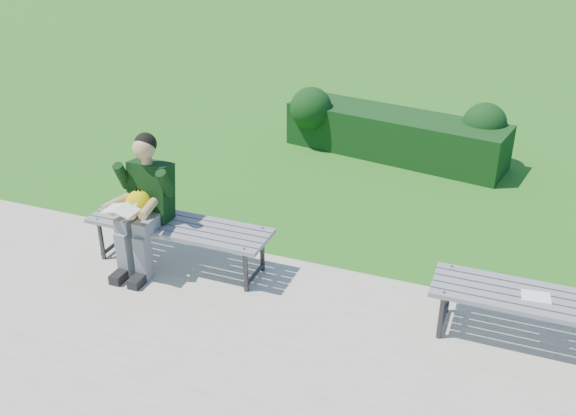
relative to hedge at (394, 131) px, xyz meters
name	(u,v)px	position (x,y,z in m)	size (l,w,h in m)	color
ground	(312,265)	(-0.07, -3.12, -0.36)	(80.00, 80.00, 0.00)	#147414
walkway	(236,377)	(-0.07, -4.87, -0.35)	(30.00, 3.50, 0.02)	beige
hedge	(394,131)	(0.00, 0.00, 0.00)	(3.10, 1.28, 0.86)	#144117
bench_left	(179,229)	(-1.26, -3.61, 0.06)	(1.80, 0.50, 0.46)	gray
bench_right	(548,305)	(2.06, -3.65, 0.06)	(1.80, 0.50, 0.46)	gray
seated_boy	(144,200)	(-1.56, -3.70, 0.35)	(0.56, 0.76, 1.31)	gray
paper_sheet	(536,296)	(1.96, -3.65, 0.11)	(0.24, 0.18, 0.01)	white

